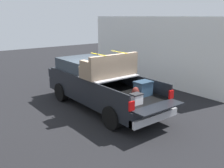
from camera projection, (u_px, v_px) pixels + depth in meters
name	position (u px, v px, depth m)	size (l,w,h in m)	color
ground_plane	(103.00, 108.00, 9.85)	(40.00, 40.00, 0.00)	black
pickup_truck	(97.00, 83.00, 9.87)	(6.05, 2.10, 2.23)	black
building_facade	(150.00, 50.00, 13.43)	(9.21, 0.36, 3.50)	white
trash_can	(102.00, 69.00, 14.74)	(0.60, 0.60, 0.98)	#3F4C66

